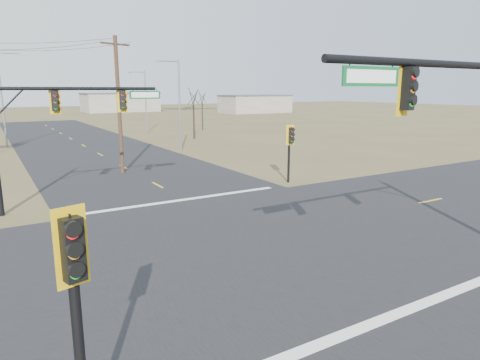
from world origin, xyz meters
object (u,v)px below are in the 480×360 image
at_px(mast_arm_far, 57,114).
at_px(utility_pole_near, 119,104).
at_px(pedestal_signal_ne, 291,140).
at_px(streetlight_a, 178,101).
at_px(pedestal_signal_sw, 74,279).
at_px(bare_tree_d, 202,97).
at_px(streetlight_b, 144,98).
at_px(streetlight_c, 4,94).
at_px(bare_tree_c, 193,97).

xyz_separation_m(mast_arm_far, utility_pole_near, (5.43, 7.92, 0.20)).
distance_m(pedestal_signal_ne, streetlight_a, 17.93).
distance_m(pedestal_signal_sw, bare_tree_d, 60.81).
distance_m(pedestal_signal_sw, streetlight_a, 37.37).
xyz_separation_m(mast_arm_far, pedestal_signal_ne, (14.32, -1.31, -2.07)).
bearing_deg(utility_pole_near, streetlight_b, 68.13).
distance_m(streetlight_c, bare_tree_d, 28.02).
relative_size(utility_pole_near, bare_tree_c, 1.47).
height_order(mast_arm_far, bare_tree_d, mast_arm_far).
xyz_separation_m(mast_arm_far, bare_tree_c, (19.96, 26.26, 0.37)).
relative_size(streetlight_a, streetlight_c, 0.89).
distance_m(pedestal_signal_ne, bare_tree_c, 28.25).
relative_size(mast_arm_far, bare_tree_d, 1.39).
bearing_deg(bare_tree_c, pedestal_signal_ne, -101.56).
bearing_deg(mast_arm_far, streetlight_a, 73.91).
xyz_separation_m(bare_tree_c, bare_tree_d, (6.20, 10.19, -0.26)).
xyz_separation_m(pedestal_signal_sw, utility_pole_near, (7.78, 25.15, 1.94)).
distance_m(bare_tree_c, bare_tree_d, 11.93).
height_order(streetlight_a, bare_tree_d, streetlight_a).
height_order(pedestal_signal_ne, pedestal_signal_sw, pedestal_signal_sw).
relative_size(mast_arm_far, streetlight_c, 0.86).
bearing_deg(mast_arm_far, streetlight_c, 115.67).
bearing_deg(streetlight_a, mast_arm_far, -119.76).
bearing_deg(bare_tree_c, streetlight_b, 102.36).
height_order(utility_pole_near, streetlight_c, streetlight_c).
height_order(mast_arm_far, streetlight_a, streetlight_a).
bearing_deg(streetlight_c, utility_pole_near, -66.15).
relative_size(pedestal_signal_sw, bare_tree_c, 0.66).
height_order(streetlight_a, streetlight_b, streetlight_a).
bearing_deg(pedestal_signal_sw, bare_tree_d, 46.65).
xyz_separation_m(pedestal_signal_ne, streetlight_a, (-0.62, 17.78, 2.20)).
relative_size(streetlight_c, bare_tree_d, 1.62).
bearing_deg(streetlight_b, mast_arm_far, -112.13).
xyz_separation_m(mast_arm_far, streetlight_a, (13.70, 16.48, 0.14)).
bearing_deg(streetlight_a, streetlight_c, 147.93).
bearing_deg(streetlight_b, pedestal_signal_ne, -91.92).
distance_m(mast_arm_far, bare_tree_d, 44.87).
relative_size(mast_arm_far, streetlight_b, 0.99).
xyz_separation_m(utility_pole_near, streetlight_c, (-6.48, 21.86, 0.57)).
distance_m(utility_pole_near, streetlight_c, 22.80).
relative_size(mast_arm_far, streetlight_a, 0.96).
height_order(mast_arm_far, streetlight_b, streetlight_b).
xyz_separation_m(pedestal_signal_ne, bare_tree_d, (11.84, 37.76, 2.18)).
xyz_separation_m(mast_arm_far, streetlight_b, (17.43, 37.81, -0.00)).
relative_size(pedestal_signal_ne, streetlight_b, 0.45).
relative_size(pedestal_signal_sw, utility_pole_near, 0.45).
bearing_deg(streetlight_c, pedestal_signal_sw, -84.25).
xyz_separation_m(pedestal_signal_sw, bare_tree_d, (28.50, 53.68, 1.85)).
bearing_deg(bare_tree_d, streetlight_a, -121.94).
bearing_deg(streetlight_c, pedestal_signal_ne, -56.36).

